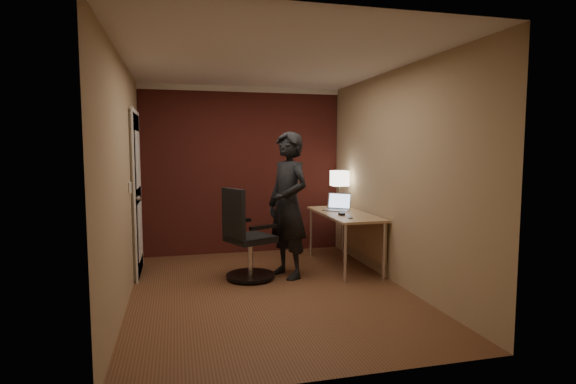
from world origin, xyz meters
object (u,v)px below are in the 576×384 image
object	(u,v)px
mouse	(342,214)
desk_lamp	(340,179)
phone	(350,218)
person	(288,205)
desk	(349,222)
office_chair	(245,241)
laptop	(338,206)

from	to	relation	value
mouse	desk_lamp	bearing A→B (deg)	71.63
desk_lamp	phone	bearing A→B (deg)	-102.99
phone	person	world-z (taller)	person
desk	person	xyz separation A→B (m)	(-0.91, -0.27, 0.29)
mouse	phone	bearing A→B (deg)	-87.58
mouse	office_chair	size ratio (longest dim) A/B	0.09
desk	phone	distance (m)	0.51
desk	office_chair	bearing A→B (deg)	-168.23
office_chair	person	distance (m)	0.67
desk_lamp	phone	xyz separation A→B (m)	(-0.23, -1.00, -0.41)
phone	person	xyz separation A→B (m)	(-0.74, 0.19, 0.16)
mouse	person	distance (m)	0.75
desk	laptop	xyz separation A→B (m)	(-0.07, 0.26, 0.19)
desk	mouse	distance (m)	0.30
laptop	office_chair	xyz separation A→B (m)	(-1.38, -0.56, -0.31)
desk_lamp	person	xyz separation A→B (m)	(-0.97, -0.81, -0.25)
desk	desk_lamp	xyz separation A→B (m)	(0.06, 0.54, 0.55)
desk_lamp	mouse	bearing A→B (deg)	-108.34
office_chair	person	size ratio (longest dim) A/B	0.61
desk	mouse	world-z (taller)	mouse
laptop	desk_lamp	bearing A→B (deg)	65.25
mouse	office_chair	bearing A→B (deg)	-175.16
phone	desk_lamp	bearing A→B (deg)	98.57
desk	desk_lamp	bearing A→B (deg)	83.74
person	phone	bearing A→B (deg)	51.64
mouse	phone	distance (m)	0.27
desk_lamp	person	bearing A→B (deg)	-140.29
laptop	phone	bearing A→B (deg)	-98.20
laptop	mouse	xyz separation A→B (m)	(-0.12, -0.46, -0.05)
desk	phone	bearing A→B (deg)	-110.32
desk_lamp	person	distance (m)	1.29
desk_lamp	person	world-z (taller)	person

